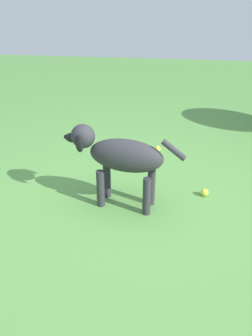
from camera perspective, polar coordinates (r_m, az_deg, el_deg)
ground at (r=2.74m, az=1.28°, el=-7.07°), size 14.00×14.00×0.00m
dog at (r=2.60m, az=-1.21°, el=2.07°), size 0.33×0.97×0.66m
tennis_ball_0 at (r=3.71m, az=5.40°, el=3.25°), size 0.07×0.07×0.07m
tennis_ball_1 at (r=2.98m, az=13.20°, el=-4.06°), size 0.07×0.07×0.07m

